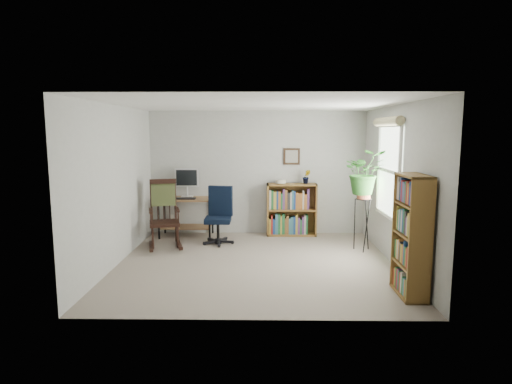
{
  "coord_description": "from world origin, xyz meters",
  "views": [
    {
      "loc": [
        0.11,
        -6.35,
        2.01
      ],
      "look_at": [
        0.0,
        0.4,
        1.05
      ],
      "focal_mm": 30.0,
      "sensor_mm": 36.0,
      "label": 1
    }
  ],
  "objects_px": {
    "office_chair": "(218,215)",
    "tall_bookshelf": "(411,236)",
    "rocking_chair": "(164,214)",
    "desk": "(186,217)",
    "low_bookshelf": "(292,210)"
  },
  "relations": [
    {
      "from": "low_bookshelf",
      "to": "tall_bookshelf",
      "type": "height_order",
      "value": "tall_bookshelf"
    },
    {
      "from": "office_chair",
      "to": "low_bookshelf",
      "type": "bearing_deg",
      "value": 34.54
    },
    {
      "from": "rocking_chair",
      "to": "low_bookshelf",
      "type": "relative_size",
      "value": 1.19
    },
    {
      "from": "office_chair",
      "to": "rocking_chair",
      "type": "xyz_separation_m",
      "value": [
        -0.9,
        -0.28,
        0.08
      ]
    },
    {
      "from": "tall_bookshelf",
      "to": "rocking_chair",
      "type": "bearing_deg",
      "value": 148.93
    },
    {
      "from": "office_chair",
      "to": "tall_bookshelf",
      "type": "distance_m",
      "value": 3.56
    },
    {
      "from": "low_bookshelf",
      "to": "tall_bookshelf",
      "type": "relative_size",
      "value": 0.67
    },
    {
      "from": "desk",
      "to": "tall_bookshelf",
      "type": "height_order",
      "value": "tall_bookshelf"
    },
    {
      "from": "office_chair",
      "to": "tall_bookshelf",
      "type": "xyz_separation_m",
      "value": [
        2.61,
        -2.4,
        0.23
      ]
    },
    {
      "from": "desk",
      "to": "low_bookshelf",
      "type": "bearing_deg",
      "value": 3.38
    },
    {
      "from": "desk",
      "to": "low_bookshelf",
      "type": "height_order",
      "value": "low_bookshelf"
    },
    {
      "from": "tall_bookshelf",
      "to": "low_bookshelf",
      "type": "bearing_deg",
      "value": 112.18
    },
    {
      "from": "office_chair",
      "to": "tall_bookshelf",
      "type": "bearing_deg",
      "value": -34.16
    },
    {
      "from": "office_chair",
      "to": "rocking_chair",
      "type": "distance_m",
      "value": 0.94
    },
    {
      "from": "desk",
      "to": "rocking_chair",
      "type": "xyz_separation_m",
      "value": [
        -0.23,
        -0.83,
        0.23
      ]
    }
  ]
}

